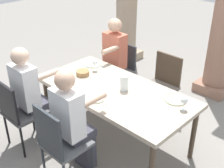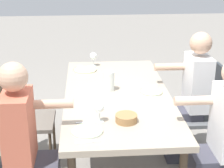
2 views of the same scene
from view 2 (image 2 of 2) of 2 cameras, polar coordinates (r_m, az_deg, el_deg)
ground_plane at (r=3.71m, az=0.77°, el=-12.43°), size 16.00×16.00×0.00m
dining_table at (r=3.37m, az=0.83°, el=-2.49°), size 1.95×0.96×0.76m
chair_west_north at (r=2.87m, az=-16.38°, el=-12.45°), size 0.44×0.44×0.87m
chair_mid_north at (r=3.55m, az=-13.98°, el=-4.80°), size 0.44×0.44×0.92m
chair_mid_south at (r=3.69m, az=14.90°, el=-3.78°), size 0.44×0.44×0.96m
diner_woman_green at (r=2.88m, az=16.52°, el=-7.86°), size 0.35×0.49×1.31m
diner_man_white at (r=2.73m, az=-12.93°, el=-8.97°), size 0.35×0.49×1.32m
diner_guest_third at (r=3.57m, az=12.10°, el=-1.59°), size 0.35×0.49×1.31m
plate_0 at (r=2.69m, az=-3.95°, el=-7.38°), size 0.24×0.24×0.02m
wine_glass_0 at (r=2.79m, az=-1.98°, el=-3.82°), size 0.07×0.07×0.16m
fork_0 at (r=2.56m, az=-3.91°, el=-9.10°), size 0.03×0.17×0.01m
spoon_0 at (r=2.83m, az=-3.98°, el=-6.03°), size 0.02×0.17×0.01m
plate_1 at (r=3.39m, az=6.17°, el=-1.19°), size 0.21×0.21×0.02m
fork_1 at (r=3.26m, az=6.63°, el=-2.30°), size 0.03×0.17×0.01m
spoon_1 at (r=3.53m, az=5.74°, el=-0.35°), size 0.03×0.17×0.01m
plate_2 at (r=3.96m, az=-4.29°, el=2.22°), size 0.25×0.25×0.02m
wine_glass_2 at (r=4.08m, az=-2.93°, el=4.36°), size 0.08×0.08×0.16m
fork_2 at (r=3.82m, az=-4.28°, el=1.40°), size 0.03×0.17×0.01m
spoon_2 at (r=4.10m, az=-4.30°, el=2.83°), size 0.03×0.17×0.01m
water_pitcher at (r=3.39m, az=-0.47°, el=0.30°), size 0.10×0.10×0.19m
bread_basket at (r=2.83m, az=2.26°, el=-5.38°), size 0.17×0.17×0.06m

